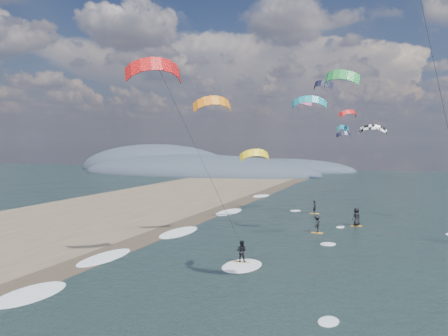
% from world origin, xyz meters
% --- Properties ---
extents(wet_sand_strip, '(3.00, 240.00, 0.00)m').
position_xyz_m(wet_sand_strip, '(-12.00, 10.00, 0.00)').
color(wet_sand_strip, '#382D23').
rests_on(wet_sand_strip, ground).
extents(coastal_hills, '(80.00, 41.00, 15.00)m').
position_xyz_m(coastal_hills, '(-44.84, 107.86, 0.00)').
color(coastal_hills, '#3D4756').
rests_on(coastal_hills, ground).
extents(kitesurfer_near_a, '(7.78, 8.91, 18.16)m').
position_xyz_m(kitesurfer_near_a, '(9.95, 6.43, 13.78)').
color(kitesurfer_near_a, orange).
rests_on(kitesurfer_near_a, ground).
extents(kitesurfer_near_b, '(6.92, 8.96, 14.30)m').
position_xyz_m(kitesurfer_near_b, '(-3.73, 12.69, 9.04)').
color(kitesurfer_near_b, orange).
rests_on(kitesurfer_near_b, ground).
extents(far_kitesurfers, '(6.50, 12.99, 1.86)m').
position_xyz_m(far_kitesurfers, '(2.78, 33.85, 0.87)').
color(far_kitesurfers, orange).
rests_on(far_kitesurfers, ground).
extents(bg_kite_field, '(14.72, 72.52, 10.20)m').
position_xyz_m(bg_kite_field, '(-0.81, 54.17, 12.16)').
color(bg_kite_field, black).
rests_on(bg_kite_field, ground).
extents(shoreline_surf, '(2.40, 79.40, 0.11)m').
position_xyz_m(shoreline_surf, '(-10.80, 14.75, 0.00)').
color(shoreline_surf, white).
rests_on(shoreline_surf, ground).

